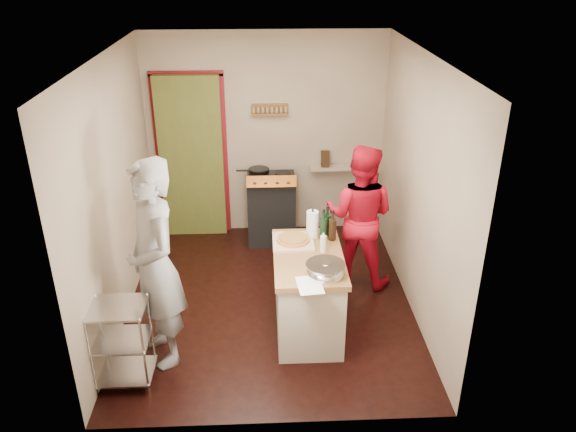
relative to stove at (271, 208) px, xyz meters
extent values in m
plane|color=black|center=(-0.05, -1.42, -0.45)|extent=(3.50, 3.50, 0.00)
cube|color=tan|center=(-0.05, 0.33, 0.85)|extent=(3.00, 0.04, 2.60)
cube|color=#565B23|center=(-1.00, 0.38, 0.60)|extent=(0.80, 0.40, 2.10)
cube|color=maroon|center=(-1.42, 0.31, 0.60)|extent=(0.06, 0.06, 2.10)
cube|color=maroon|center=(-0.58, 0.31, 0.60)|extent=(0.06, 0.06, 2.10)
cube|color=maroon|center=(-1.00, 0.31, 1.65)|extent=(0.90, 0.06, 0.06)
cube|color=brown|center=(0.00, 0.28, 1.15)|extent=(0.46, 0.09, 0.03)
cube|color=brown|center=(0.00, 0.32, 1.21)|extent=(0.46, 0.02, 0.12)
cube|color=olive|center=(0.00, 0.28, 1.21)|extent=(0.42, 0.04, 0.07)
cube|color=tan|center=(0.90, 0.23, 0.45)|extent=(0.80, 0.18, 0.04)
cube|color=black|center=(0.70, 0.23, 0.57)|extent=(0.10, 0.14, 0.22)
cube|color=tan|center=(-1.55, -1.42, 0.85)|extent=(0.04, 3.50, 2.60)
cube|color=tan|center=(1.45, -1.42, 0.85)|extent=(0.04, 3.50, 2.60)
cube|color=white|center=(-0.05, -1.42, 2.16)|extent=(3.00, 3.50, 0.02)
cube|color=black|center=(0.00, 0.01, -0.05)|extent=(0.60, 0.55, 0.80)
cube|color=black|center=(0.00, 0.01, 0.38)|extent=(0.60, 0.55, 0.06)
cube|color=brown|center=(0.00, -0.27, 0.47)|extent=(0.60, 0.15, 0.17)
cylinder|color=black|center=(-0.15, 0.14, 0.46)|extent=(0.26, 0.26, 0.05)
cylinder|color=silver|center=(-1.55, -2.80, -0.05)|extent=(0.02, 0.02, 0.80)
cylinder|color=silver|center=(-1.11, -2.80, -0.05)|extent=(0.02, 0.02, 0.80)
cylinder|color=silver|center=(-1.55, -2.44, -0.05)|extent=(0.02, 0.02, 0.80)
cylinder|color=silver|center=(-1.11, -2.44, -0.05)|extent=(0.02, 0.02, 0.80)
cube|color=silver|center=(-1.33, -2.62, -0.35)|extent=(0.48, 0.40, 0.02)
cube|color=silver|center=(-1.33, -2.62, 0.00)|extent=(0.48, 0.40, 0.02)
cube|color=silver|center=(-1.33, -2.62, 0.33)|extent=(0.48, 0.40, 0.02)
cube|color=#C0B4A3|center=(0.32, -1.94, -0.06)|extent=(0.60, 1.06, 0.79)
cube|color=#9C663B|center=(0.32, -1.94, 0.36)|extent=(0.66, 1.12, 0.05)
cube|color=#E5BB8C|center=(0.19, -1.68, 0.40)|extent=(0.40, 0.40, 0.02)
cylinder|color=#BB713A|center=(0.19, -1.68, 0.43)|extent=(0.32, 0.32, 0.02)
ellipsoid|color=silver|center=(0.44, -2.29, 0.45)|extent=(0.35, 0.35, 0.11)
cylinder|color=white|center=(0.39, -1.56, 0.53)|extent=(0.12, 0.12, 0.28)
cylinder|color=silver|center=(0.46, -1.88, 0.48)|extent=(0.06, 0.06, 0.17)
cube|color=white|center=(0.29, -2.46, 0.39)|extent=(0.24, 0.32, 0.00)
cylinder|color=black|center=(0.54, -1.52, 0.55)|extent=(0.08, 0.08, 0.31)
cylinder|color=black|center=(0.58, -1.63, 0.55)|extent=(0.08, 0.08, 0.31)
cylinder|color=black|center=(0.49, -1.60, 0.55)|extent=(0.08, 0.08, 0.31)
imported|color=#A6A7AB|center=(-1.05, -2.28, 0.52)|extent=(0.75, 0.84, 1.94)
imported|color=red|center=(0.95, -1.04, 0.36)|extent=(0.96, 0.87, 1.62)
camera|label=1|loc=(-0.09, -6.53, 3.02)|focal=35.00mm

